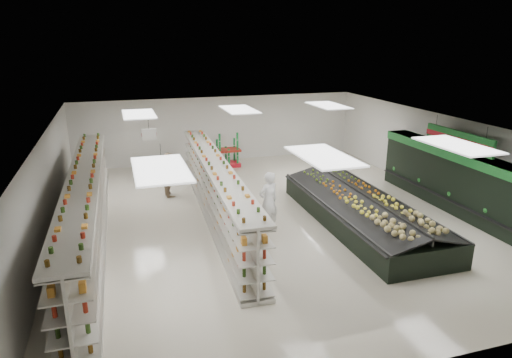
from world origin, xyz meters
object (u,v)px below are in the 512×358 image
object	(u,v)px
shopper_main	(268,202)
shopper_background	(170,174)
gondola_left	(87,212)
gondola_center	(216,192)
soda_endcap	(227,151)
produce_island	(361,210)

from	to	relation	value
shopper_main	shopper_background	distance (m)	5.11
gondola_left	shopper_main	size ratio (longest dim) A/B	6.22
gondola_center	soda_endcap	world-z (taller)	gondola_center
gondola_center	shopper_background	size ratio (longest dim) A/B	6.58
gondola_center	shopper_background	distance (m)	3.06
shopper_background	gondola_center	bearing A→B (deg)	-162.77
gondola_left	gondola_center	world-z (taller)	gondola_left
gondola_left	soda_endcap	world-z (taller)	gondola_left
gondola_left	shopper_background	size ratio (longest dim) A/B	7.06
produce_island	shopper_background	bearing A→B (deg)	139.78
produce_island	shopper_background	distance (m)	7.49
produce_island	gondola_left	bearing A→B (deg)	171.99
gondola_center	shopper_main	size ratio (longest dim) A/B	5.79
gondola_left	produce_island	world-z (taller)	gondola_left
produce_island	shopper_main	xyz separation A→B (m)	(-3.11, 0.43, 0.48)
gondola_left	gondola_center	distance (m)	4.20
produce_island	shopper_background	world-z (taller)	shopper_background
soda_endcap	shopper_background	xyz separation A→B (m)	(-3.16, -3.44, 0.12)
shopper_main	gondola_left	bearing A→B (deg)	-27.83
gondola_left	gondola_center	bearing A→B (deg)	11.78
shopper_main	gondola_center	bearing A→B (deg)	-69.30
gondola_center	shopper_background	xyz separation A→B (m)	(-1.24, 2.80, -0.04)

